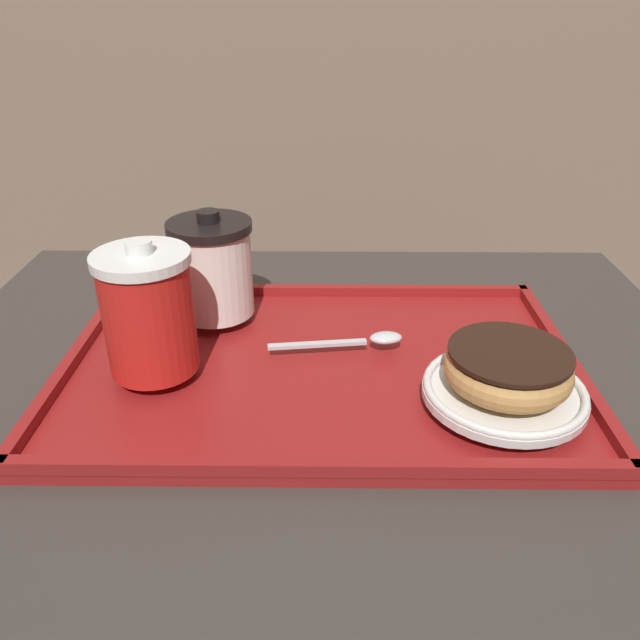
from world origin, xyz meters
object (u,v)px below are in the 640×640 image
at_px(coffee_cup_rear, 212,267).
at_px(coffee_cup_front, 148,312).
at_px(spoon, 368,340).
at_px(donut_chocolate_glazed, 508,368).

bearing_deg(coffee_cup_rear, coffee_cup_front, -108.53).
distance_m(coffee_cup_front, spoon, 0.23).
relative_size(coffee_cup_rear, donut_chocolate_glazed, 1.06).
distance_m(coffee_cup_front, donut_chocolate_glazed, 0.34).
distance_m(coffee_cup_rear, spoon, 0.20).
bearing_deg(donut_chocolate_glazed, coffee_cup_front, 171.74).
bearing_deg(coffee_cup_front, coffee_cup_rear, 71.47).
relative_size(coffee_cup_front, coffee_cup_rear, 1.10).
height_order(coffee_cup_front, coffee_cup_rear, coffee_cup_front).
xyz_separation_m(coffee_cup_front, coffee_cup_rear, (0.04, 0.12, -0.01)).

